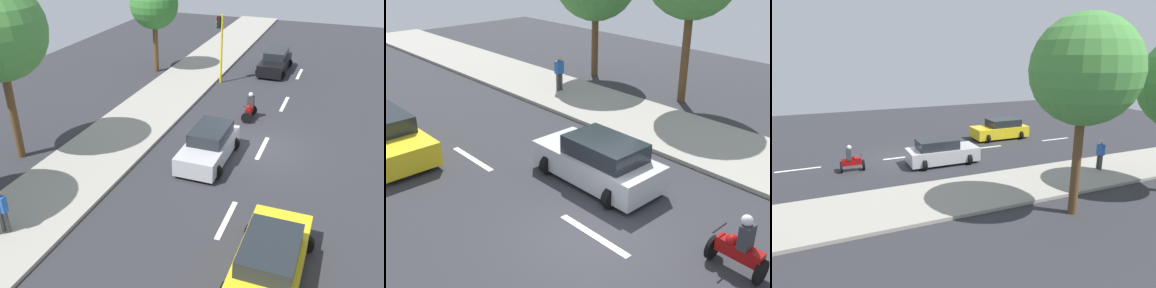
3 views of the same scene
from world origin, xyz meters
The scene contains 8 objects.
ground_plane centered at (0.00, 0.00, -0.05)m, with size 40.00×60.00×0.10m, color #2D2D33.
sidewalk centered at (7.00, 0.00, 0.07)m, with size 4.00×60.00×0.15m, color #9E998E.
lane_stripe_mid centered at (0.00, 0.00, 0.01)m, with size 0.20×2.40×0.01m, color white.
lane_stripe_south centered at (0.00, 6.00, 0.01)m, with size 0.20×2.40×0.01m, color white.
lane_stripe_far_south centered at (0.00, 12.00, 0.01)m, with size 0.20×2.40×0.01m, color white.
car_silver centered at (2.08, 1.93, 0.71)m, with size 2.22×4.20×1.52m.
motorcycle centered at (1.46, -3.17, 0.64)m, with size 0.60×1.30×1.53m.
pedestrian_near_signal centered at (6.96, 9.53, 1.06)m, with size 0.40×0.24×1.69m.
Camera 2 is at (-6.81, -6.82, 6.97)m, focal length 42.44 mm.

